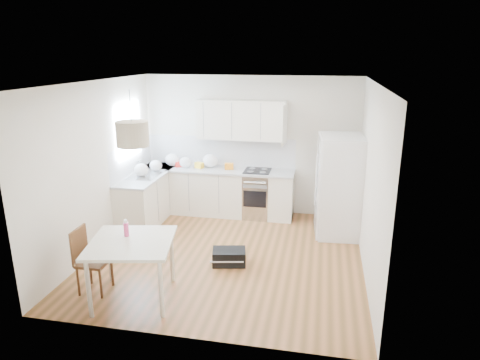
# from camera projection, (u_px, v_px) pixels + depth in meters

# --- Properties ---
(floor) EXTENTS (4.20, 4.20, 0.00)m
(floor) POSITION_uv_depth(u_px,v_px,m) (227.00, 255.00, 6.83)
(floor) COLOR brown
(floor) RESTS_ON ground
(ceiling) EXTENTS (4.20, 4.20, 0.00)m
(ceiling) POSITION_uv_depth(u_px,v_px,m) (225.00, 82.00, 6.05)
(ceiling) COLOR white
(ceiling) RESTS_ON wall_back
(wall_back) EXTENTS (4.20, 0.00, 4.20)m
(wall_back) POSITION_uv_depth(u_px,v_px,m) (250.00, 145.00, 8.41)
(wall_back) COLOR silver
(wall_back) RESTS_ON floor
(wall_left) EXTENTS (0.00, 4.20, 4.20)m
(wall_left) POSITION_uv_depth(u_px,v_px,m) (98.00, 167.00, 6.83)
(wall_left) COLOR silver
(wall_left) RESTS_ON floor
(wall_right) EXTENTS (0.00, 4.20, 4.20)m
(wall_right) POSITION_uv_depth(u_px,v_px,m) (371.00, 182.00, 6.05)
(wall_right) COLOR silver
(wall_right) RESTS_ON floor
(window_glassblock) EXTENTS (0.02, 1.00, 1.00)m
(window_glassblock) POSITION_uv_depth(u_px,v_px,m) (129.00, 130.00, 7.79)
(window_glassblock) COLOR #BFE0F9
(window_glassblock) RESTS_ON wall_left
(cabinets_back) EXTENTS (3.00, 0.60, 0.88)m
(cabinets_back) POSITION_uv_depth(u_px,v_px,m) (218.00, 192.00, 8.50)
(cabinets_back) COLOR white
(cabinets_back) RESTS_ON floor
(cabinets_left) EXTENTS (0.60, 1.80, 0.88)m
(cabinets_left) POSITION_uv_depth(u_px,v_px,m) (149.00, 198.00, 8.16)
(cabinets_left) COLOR white
(cabinets_left) RESTS_ON floor
(counter_back) EXTENTS (3.02, 0.64, 0.04)m
(counter_back) POSITION_uv_depth(u_px,v_px,m) (217.00, 170.00, 8.37)
(counter_back) COLOR #B1B3B6
(counter_back) RESTS_ON cabinets_back
(counter_left) EXTENTS (0.64, 1.82, 0.04)m
(counter_left) POSITION_uv_depth(u_px,v_px,m) (148.00, 175.00, 8.03)
(counter_left) COLOR #B1B3B6
(counter_left) RESTS_ON cabinets_left
(backsplash_back) EXTENTS (3.00, 0.01, 0.58)m
(backsplash_back) POSITION_uv_depth(u_px,v_px,m) (221.00, 151.00, 8.56)
(backsplash_back) COLOR white
(backsplash_back) RESTS_ON wall_back
(backsplash_left) EXTENTS (0.01, 1.80, 0.58)m
(backsplash_left) POSITION_uv_depth(u_px,v_px,m) (132.00, 158.00, 8.00)
(backsplash_left) COLOR white
(backsplash_left) RESTS_ON wall_left
(upper_cabinets) EXTENTS (1.70, 0.32, 0.75)m
(upper_cabinets) POSITION_uv_depth(u_px,v_px,m) (241.00, 120.00, 8.14)
(upper_cabinets) COLOR white
(upper_cabinets) RESTS_ON wall_back
(range_oven) EXTENTS (0.50, 0.61, 0.88)m
(range_oven) POSITION_uv_depth(u_px,v_px,m) (257.00, 195.00, 8.36)
(range_oven) COLOR #B4B6B8
(range_oven) RESTS_ON floor
(sink) EXTENTS (0.50, 0.80, 0.16)m
(sink) POSITION_uv_depth(u_px,v_px,m) (146.00, 175.00, 7.98)
(sink) COLOR #B4B6B8
(sink) RESTS_ON counter_left
(refrigerator) EXTENTS (0.91, 0.94, 1.77)m
(refrigerator) POSITION_uv_depth(u_px,v_px,m) (340.00, 186.00, 7.42)
(refrigerator) COLOR white
(refrigerator) RESTS_ON floor
(dining_table) EXTENTS (1.21, 1.21, 0.81)m
(dining_table) POSITION_uv_depth(u_px,v_px,m) (132.00, 248.00, 5.44)
(dining_table) COLOR beige
(dining_table) RESTS_ON floor
(dining_chair) EXTENTS (0.38, 0.38, 0.90)m
(dining_chair) POSITION_uv_depth(u_px,v_px,m) (94.00, 261.00, 5.69)
(dining_chair) COLOR #462615
(dining_chair) RESTS_ON floor
(drink_bottle) EXTENTS (0.07, 0.07, 0.22)m
(drink_bottle) POSITION_uv_depth(u_px,v_px,m) (126.00, 228.00, 5.54)
(drink_bottle) COLOR #D33A71
(drink_bottle) RESTS_ON dining_table
(gym_bag) EXTENTS (0.55, 0.42, 0.23)m
(gym_bag) POSITION_uv_depth(u_px,v_px,m) (229.00, 257.00, 6.52)
(gym_bag) COLOR black
(gym_bag) RESTS_ON floor
(pendant_lamp) EXTENTS (0.40, 0.40, 0.30)m
(pendant_lamp) POSITION_uv_depth(u_px,v_px,m) (132.00, 134.00, 5.08)
(pendant_lamp) COLOR beige
(pendant_lamp) RESTS_ON ceiling
(grocery_bag_a) EXTENTS (0.28, 0.24, 0.26)m
(grocery_bag_a) POSITION_uv_depth(u_px,v_px,m) (172.00, 160.00, 8.54)
(grocery_bag_a) COLOR white
(grocery_bag_a) RESTS_ON counter_back
(grocery_bag_b) EXTENTS (0.24, 0.20, 0.21)m
(grocery_bag_b) POSITION_uv_depth(u_px,v_px,m) (185.00, 162.00, 8.43)
(grocery_bag_b) COLOR white
(grocery_bag_b) RESTS_ON counter_back
(grocery_bag_c) EXTENTS (0.30, 0.26, 0.27)m
(grocery_bag_c) POSITION_uv_depth(u_px,v_px,m) (210.00, 161.00, 8.44)
(grocery_bag_c) COLOR white
(grocery_bag_c) RESTS_ON counter_back
(grocery_bag_d) EXTENTS (0.24, 0.20, 0.21)m
(grocery_bag_d) POSITION_uv_depth(u_px,v_px,m) (156.00, 165.00, 8.20)
(grocery_bag_d) COLOR white
(grocery_bag_d) RESTS_ON counter_back
(grocery_bag_e) EXTENTS (0.27, 0.23, 0.24)m
(grocery_bag_e) POSITION_uv_depth(u_px,v_px,m) (141.00, 170.00, 7.83)
(grocery_bag_e) COLOR white
(grocery_bag_e) RESTS_ON counter_left
(snack_orange) EXTENTS (0.19, 0.14, 0.12)m
(snack_orange) POSITION_uv_depth(u_px,v_px,m) (229.00, 166.00, 8.33)
(snack_orange) COLOR orange
(snack_orange) RESTS_ON counter_back
(snack_yellow) EXTENTS (0.19, 0.15, 0.11)m
(snack_yellow) POSITION_uv_depth(u_px,v_px,m) (199.00, 165.00, 8.42)
(snack_yellow) COLOR yellow
(snack_yellow) RESTS_ON counter_back
(snack_red) EXTENTS (0.18, 0.16, 0.10)m
(snack_red) POSITION_uv_depth(u_px,v_px,m) (179.00, 164.00, 8.51)
(snack_red) COLOR red
(snack_red) RESTS_ON counter_back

